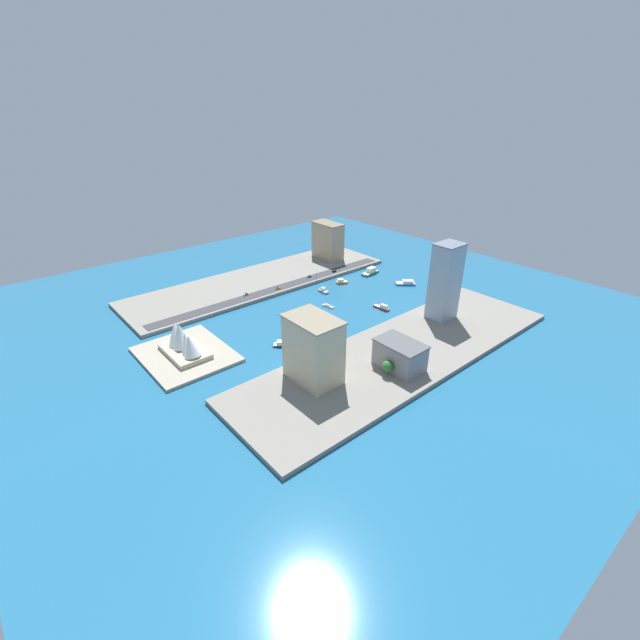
{
  "coord_description": "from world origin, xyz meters",
  "views": [
    {
      "loc": [
        -230.0,
        195.41,
        145.69
      ],
      "look_at": [
        -13.01,
        11.03,
        1.92
      ],
      "focal_mm": 24.56,
      "sensor_mm": 36.0,
      "label": 1
    }
  ],
  "objects_px": {
    "ferry_green_doubledeck": "(370,272)",
    "taxi_yellow_cab": "(278,288)",
    "barge_flat_brown": "(316,323)",
    "apartment_midrise_tan": "(328,241)",
    "suv_black": "(334,271)",
    "traffic_light_waterfront": "(316,276)",
    "warehouse_low_gray": "(400,355)",
    "tower_tall_glass": "(445,282)",
    "yacht_sleek_gray": "(324,291)",
    "catamaran_blue": "(406,283)",
    "hatchback_blue": "(309,276)",
    "office_block_beige": "(313,349)",
    "sailboat_small_white": "(328,306)",
    "sedan_silver": "(246,294)",
    "water_taxi_orange": "(342,282)",
    "tugboat_red": "(382,307)",
    "patrol_launch_navy": "(283,344)",
    "opera_landmark": "(182,341)"
  },
  "relations": [
    {
      "from": "apartment_midrise_tan",
      "to": "sedan_silver",
      "type": "xyz_separation_m",
      "value": [
        -28.39,
        113.59,
        -16.92
      ]
    },
    {
      "from": "hatchback_blue",
      "to": "ferry_green_doubledeck",
      "type": "bearing_deg",
      "value": -114.76
    },
    {
      "from": "warehouse_low_gray",
      "to": "tower_tall_glass",
      "type": "relative_size",
      "value": 0.52
    },
    {
      "from": "barge_flat_brown",
      "to": "suv_black",
      "type": "bearing_deg",
      "value": -49.37
    },
    {
      "from": "patrol_launch_navy",
      "to": "ferry_green_doubledeck",
      "type": "bearing_deg",
      "value": -68.5
    },
    {
      "from": "water_taxi_orange",
      "to": "office_block_beige",
      "type": "xyz_separation_m",
      "value": [
        -100.93,
        115.8,
        20.32
      ]
    },
    {
      "from": "yacht_sleek_gray",
      "to": "hatchback_blue",
      "type": "relative_size",
      "value": 2.47
    },
    {
      "from": "apartment_midrise_tan",
      "to": "taxi_yellow_cab",
      "type": "bearing_deg",
      "value": 111.71
    },
    {
      "from": "ferry_green_doubledeck",
      "to": "taxi_yellow_cab",
      "type": "bearing_deg",
      "value": 77.08
    },
    {
      "from": "catamaran_blue",
      "to": "patrol_launch_navy",
      "type": "height_order",
      "value": "catamaran_blue"
    },
    {
      "from": "yacht_sleek_gray",
      "to": "traffic_light_waterfront",
      "type": "bearing_deg",
      "value": -23.94
    },
    {
      "from": "sedan_silver",
      "to": "catamaran_blue",
      "type": "bearing_deg",
      "value": -117.81
    },
    {
      "from": "patrol_launch_navy",
      "to": "apartment_midrise_tan",
      "type": "height_order",
      "value": "apartment_midrise_tan"
    },
    {
      "from": "traffic_light_waterfront",
      "to": "opera_landmark",
      "type": "distance_m",
      "value": 148.03
    },
    {
      "from": "yacht_sleek_gray",
      "to": "traffic_light_waterfront",
      "type": "relative_size",
      "value": 1.68
    },
    {
      "from": "patrol_launch_navy",
      "to": "tower_tall_glass",
      "type": "xyz_separation_m",
      "value": [
        -44.45,
        -110.24,
        29.23
      ]
    },
    {
      "from": "water_taxi_orange",
      "to": "office_block_beige",
      "type": "height_order",
      "value": "office_block_beige"
    },
    {
      "from": "tower_tall_glass",
      "to": "apartment_midrise_tan",
      "type": "bearing_deg",
      "value": -9.42
    },
    {
      "from": "office_block_beige",
      "to": "sailboat_small_white",
      "type": "bearing_deg",
      "value": -46.07
    },
    {
      "from": "barge_flat_brown",
      "to": "opera_landmark",
      "type": "xyz_separation_m",
      "value": [
        21.94,
        91.2,
        9.35
      ]
    },
    {
      "from": "suv_black",
      "to": "traffic_light_waterfront",
      "type": "bearing_deg",
      "value": 100.58
    },
    {
      "from": "ferry_green_doubledeck",
      "to": "suv_black",
      "type": "distance_m",
      "value": 34.08
    },
    {
      "from": "ferry_green_doubledeck",
      "to": "traffic_light_waterfront",
      "type": "relative_size",
      "value": 3.11
    },
    {
      "from": "sailboat_small_white",
      "to": "apartment_midrise_tan",
      "type": "relative_size",
      "value": 0.35
    },
    {
      "from": "sailboat_small_white",
      "to": "traffic_light_waterfront",
      "type": "distance_m",
      "value": 52.05
    },
    {
      "from": "tugboat_red",
      "to": "traffic_light_waterfront",
      "type": "bearing_deg",
      "value": 3.18
    },
    {
      "from": "patrol_launch_navy",
      "to": "tower_tall_glass",
      "type": "bearing_deg",
      "value": -111.96
    },
    {
      "from": "tugboat_red",
      "to": "patrol_launch_navy",
      "type": "xyz_separation_m",
      "value": [
        3.73,
        91.96,
        -0.19
      ]
    },
    {
      "from": "tower_tall_glass",
      "to": "traffic_light_waterfront",
      "type": "bearing_deg",
      "value": 11.0
    },
    {
      "from": "sedan_silver",
      "to": "traffic_light_waterfront",
      "type": "height_order",
      "value": "traffic_light_waterfront"
    },
    {
      "from": "yacht_sleek_gray",
      "to": "water_taxi_orange",
      "type": "height_order",
      "value": "yacht_sleek_gray"
    },
    {
      "from": "traffic_light_waterfront",
      "to": "catamaran_blue",
      "type": "bearing_deg",
      "value": -132.82
    },
    {
      "from": "ferry_green_doubledeck",
      "to": "hatchback_blue",
      "type": "height_order",
      "value": "ferry_green_doubledeck"
    },
    {
      "from": "ferry_green_doubledeck",
      "to": "suv_black",
      "type": "relative_size",
      "value": 4.64
    },
    {
      "from": "tugboat_red",
      "to": "suv_black",
      "type": "bearing_deg",
      "value": -15.16
    },
    {
      "from": "warehouse_low_gray",
      "to": "barge_flat_brown",
      "type": "bearing_deg",
      "value": -0.95
    },
    {
      "from": "tugboat_red",
      "to": "suv_black",
      "type": "height_order",
      "value": "suv_black"
    },
    {
      "from": "barge_flat_brown",
      "to": "opera_landmark",
      "type": "bearing_deg",
      "value": 76.47
    },
    {
      "from": "sedan_silver",
      "to": "opera_landmark",
      "type": "bearing_deg",
      "value": 123.33
    },
    {
      "from": "apartment_midrise_tan",
      "to": "tower_tall_glass",
      "type": "distance_m",
      "value": 157.52
    },
    {
      "from": "barge_flat_brown",
      "to": "apartment_midrise_tan",
      "type": "xyz_separation_m",
      "value": [
        101.1,
        -99.6,
        19.55
      ]
    },
    {
      "from": "yacht_sleek_gray",
      "to": "ferry_green_doubledeck",
      "type": "height_order",
      "value": "ferry_green_doubledeck"
    },
    {
      "from": "yacht_sleek_gray",
      "to": "ferry_green_doubledeck",
      "type": "xyz_separation_m",
      "value": [
        4.85,
        -62.07,
        0.85
      ]
    },
    {
      "from": "hatchback_blue",
      "to": "sedan_silver",
      "type": "height_order",
      "value": "hatchback_blue"
    },
    {
      "from": "patrol_launch_navy",
      "to": "catamaran_blue",
      "type": "bearing_deg",
      "value": -83.32
    },
    {
      "from": "yacht_sleek_gray",
      "to": "office_block_beige",
      "type": "height_order",
      "value": "office_block_beige"
    },
    {
      "from": "traffic_light_waterfront",
      "to": "yacht_sleek_gray",
      "type": "bearing_deg",
      "value": 156.06
    },
    {
      "from": "catamaran_blue",
      "to": "opera_landmark",
      "type": "bearing_deg",
      "value": 85.9
    },
    {
      "from": "tugboat_red",
      "to": "patrol_launch_navy",
      "type": "relative_size",
      "value": 1.05
    },
    {
      "from": "catamaran_blue",
      "to": "hatchback_blue",
      "type": "xyz_separation_m",
      "value": [
        63.1,
        58.53,
        2.18
      ]
    }
  ]
}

